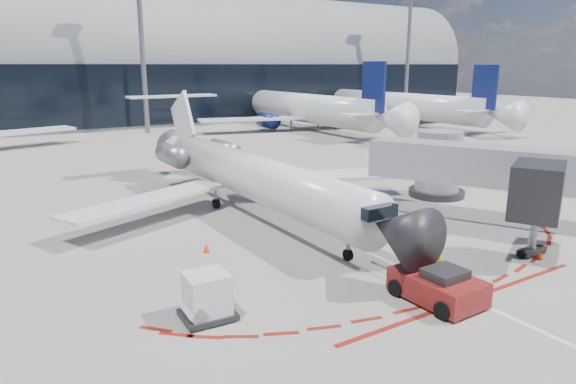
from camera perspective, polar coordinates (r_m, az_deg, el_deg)
ground at (r=30.79m, az=2.63°, el=-3.88°), size 260.00×260.00×0.00m
apron_centerline at (r=32.37m, az=0.61°, el=-2.96°), size 0.25×40.00×0.01m
apron_stop_bar at (r=22.96m, az=19.53°, el=-11.12°), size 14.00×0.25×0.01m
terminal_building at (r=90.58m, az=-22.02°, el=12.41°), size 150.00×24.15×24.00m
jet_bridge at (r=34.48m, az=19.16°, el=2.46°), size 10.03×15.20×4.90m
light_mast_centre at (r=75.31m, az=-15.94°, el=15.80°), size 0.70×0.70×25.00m
light_mast_east at (r=101.73m, az=13.22°, el=15.35°), size 0.70×0.70×25.00m
regional_jet at (r=33.84m, az=-4.72°, el=2.08°), size 24.08×29.70×7.44m
pushback_tug at (r=22.15m, az=16.30°, el=-9.97°), size 2.51×5.74×1.48m
ramp_worker at (r=24.85m, az=16.33°, el=-6.51°), size 0.84×0.83×1.95m
uld_container at (r=20.01m, az=-8.99°, el=-11.42°), size 2.04×1.77×1.83m
safety_cone_left at (r=26.94m, az=-9.06°, el=-6.14°), size 0.35×0.35×0.49m
safety_cone_right at (r=28.58m, az=26.18°, el=-6.29°), size 0.34×0.34×0.47m
bg_airliner_2 at (r=78.38m, az=1.46°, el=11.57°), size 37.98×40.22×12.29m
bg_airliner_3 at (r=85.97m, az=12.59°, el=11.29°), size 36.42×38.56×11.78m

